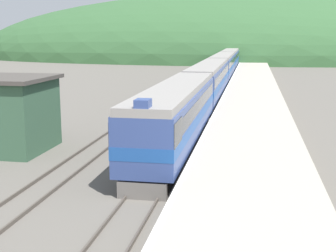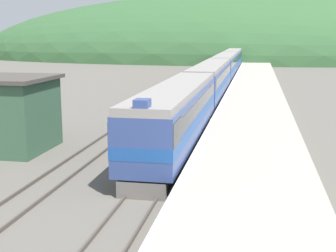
% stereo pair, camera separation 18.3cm
% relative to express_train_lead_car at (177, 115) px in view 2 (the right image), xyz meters
% --- Properties ---
extents(track_main, '(1.52, 180.00, 0.16)m').
position_rel_express_train_lead_car_xyz_m(track_main, '(0.00, 42.83, -2.12)').
color(track_main, '#4C443D').
rests_on(track_main, ground).
extents(track_siding, '(1.52, 180.00, 0.16)m').
position_rel_express_train_lead_car_xyz_m(track_siding, '(-4.93, 42.83, -2.12)').
color(track_siding, '#4C443D').
rests_on(track_siding, ground).
extents(platform, '(6.07, 140.00, 0.95)m').
position_rel_express_train_lead_car_xyz_m(platform, '(4.62, 22.83, -1.73)').
color(platform, '#ADA393').
rests_on(platform, ground).
extents(distant_hills, '(165.01, 74.25, 37.80)m').
position_rel_express_train_lead_car_xyz_m(distant_hills, '(0.00, 113.80, -2.20)').
color(distant_hills, '#335B33').
rests_on(distant_hills, ground).
extents(station_shed, '(6.23, 5.48, 4.59)m').
position_rel_express_train_lead_car_xyz_m(station_shed, '(-10.65, -2.16, 0.12)').
color(station_shed, '#385B42').
rests_on(station_shed, ground).
extents(express_train_lead_car, '(2.88, 19.36, 4.39)m').
position_rel_express_train_lead_car_xyz_m(express_train_lead_car, '(0.00, 0.00, 0.00)').
color(express_train_lead_car, black).
rests_on(express_train_lead_car, ground).
extents(carriage_second, '(2.87, 22.56, 4.03)m').
position_rel_express_train_lead_car_xyz_m(carriage_second, '(0.00, 22.07, -0.01)').
color(carriage_second, black).
rests_on(carriage_second, ground).
extents(carriage_third, '(2.87, 22.56, 4.03)m').
position_rel_express_train_lead_car_xyz_m(carriage_third, '(0.00, 45.51, -0.01)').
color(carriage_third, black).
rests_on(carriage_third, ground).
extents(carriage_fourth, '(2.87, 22.56, 4.03)m').
position_rel_express_train_lead_car_xyz_m(carriage_fourth, '(0.00, 68.95, -0.01)').
color(carriage_fourth, black).
rests_on(carriage_fourth, ground).
extents(carriage_fifth, '(2.87, 22.56, 4.03)m').
position_rel_express_train_lead_car_xyz_m(carriage_fifth, '(0.00, 92.39, -0.01)').
color(carriage_fifth, black).
rests_on(carriage_fifth, ground).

